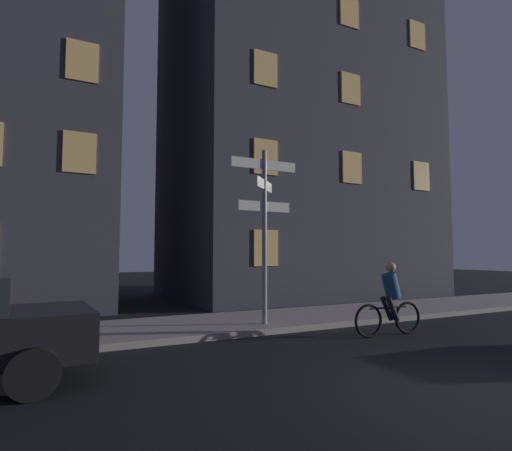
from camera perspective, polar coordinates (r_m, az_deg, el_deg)
The scene contains 5 objects.
ground_plane at distance 6.24m, azimuth 27.59°, elevation -20.12°, with size 80.00×80.00×0.00m, color black.
sidewalk_kerb at distance 10.84m, azimuth -0.26°, elevation -13.10°, with size 40.00×2.89×0.14m, color #9E9991.
signpost at distance 9.96m, azimuth 1.17°, elevation 1.07°, with size 1.76×0.88×4.18m.
cyclist at distance 9.73m, azimuth 17.99°, elevation -9.92°, with size 1.82×0.34×1.61m.
building_right_block at distance 20.89m, azimuth 5.43°, elevation 21.15°, with size 11.11×7.78×21.33m.
Camera 1 is at (-4.85, -3.50, 1.77)m, focal length 28.96 mm.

